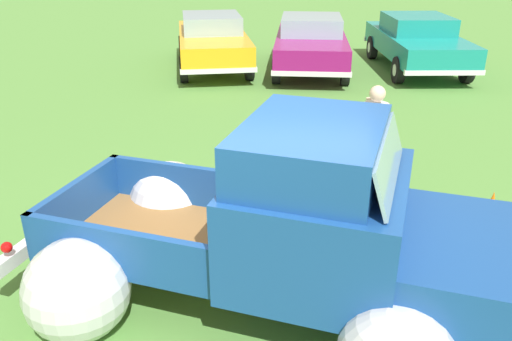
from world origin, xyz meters
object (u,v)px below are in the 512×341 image
Objects in this scene: show_car_0 at (212,39)px; show_car_1 at (311,42)px; show_car_2 at (417,41)px; vintage_pickup_truck at (291,240)px; lane_cone_0 at (489,216)px; spectator_0 at (373,136)px.

show_car_1 is at bearing 74.87° from show_car_0.
show_car_0 and show_car_2 have the same top height.
vintage_pickup_truck is at bearing 0.39° from show_car_0.
show_car_2 is at bearing 97.79° from show_car_1.
lane_cone_0 is (-1.33, -8.95, -0.47)m from show_car_2.
vintage_pickup_truck is at bearing 49.35° from spectator_0.
show_car_2 is (2.89, 0.23, 0.00)m from show_car_1.
lane_cone_0 is at bearing -11.22° from show_car_2.
show_car_0 is 9.94m from lane_cone_0.
show_car_1 is at bearing -102.24° from spectator_0.
show_car_1 is (2.68, -0.26, 0.00)m from show_car_0.
vintage_pickup_truck is 10.10m from show_car_1.
show_car_0 is 1.05× the size of show_car_1.
spectator_0 is at bearing 139.39° from lane_cone_0.
show_car_1 is 2.88× the size of spectator_0.
vintage_pickup_truck is 1.08× the size of show_car_1.
show_car_0 and show_car_1 have the same top height.
spectator_0 is 2.54× the size of lane_cone_0.
vintage_pickup_truck reaches higher than show_car_0.
vintage_pickup_truck is at bearing -22.79° from show_car_2.
show_car_2 reaches higher than lane_cone_0.
spectator_0 is at bearing 5.58° from show_car_1.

